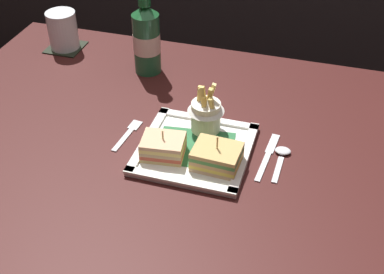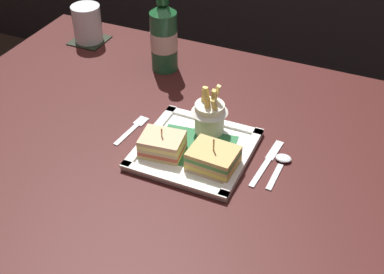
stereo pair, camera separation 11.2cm
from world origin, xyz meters
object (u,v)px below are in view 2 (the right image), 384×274
Objects in this scene: square_plate at (195,150)px; sandwich_half_right at (213,159)px; dining_table at (190,193)px; sandwich_half_left at (162,144)px; knife at (268,161)px; spoon at (281,163)px; water_glass at (87,25)px; beer_bottle at (164,35)px; fork at (133,129)px; fries_cup at (210,112)px.

square_plate is 0.08m from sandwich_half_right.
sandwich_half_left is at bearing -137.67° from dining_table.
knife is 1.43× the size of spoon.
knife is at bearing 19.07° from sandwich_half_left.
beer_bottle is at bearing -10.46° from water_glass.
fork is at bearing -177.11° from knife.
sandwich_half_left is 0.58× the size of knife.
dining_table is 13.60× the size of sandwich_half_left.
beer_bottle is at bearing 147.25° from spoon.
square_plate reaches higher than knife.
water_glass is (-0.56, 0.39, 0.02)m from sandwich_half_right.
beer_bottle is (-0.28, 0.34, 0.07)m from sandwich_half_right.
fork is at bearing -176.94° from spoon.
water_glass is at bearing 144.29° from dining_table.
sandwich_half_right is at bearing -142.60° from knife.
fries_cup is at bearing -45.21° from beer_bottle.
dining_table is at bearing 42.33° from sandwich_half_left.
knife is at bearing -25.71° from water_glass.
sandwich_half_left is at bearing 180.00° from sandwich_half_right.
beer_bottle is 0.30m from fork.
sandwich_half_right is 0.38× the size of beer_bottle.
fork is (-0.11, 0.06, -0.03)m from sandwich_half_left.
dining_table is at bearing -35.71° from water_glass.
fork is (-0.17, 0.02, -0.01)m from square_plate.
sandwich_half_right is 0.15m from spoon.
fries_cup reaches higher than sandwich_half_right.
fries_cup is at bearing 116.04° from sandwich_half_right.
dining_table is 7.95× the size of knife.
water_glass is at bearing 154.29° from knife.
knife is at bearing -174.99° from spoon.
fork is 0.32m from knife.
fries_cup reaches higher than dining_table.
beer_bottle reaches higher than sandwich_half_left.
fries_cup reaches higher than fork.
fries_cup reaches higher than sandwich_half_left.
dining_table is 11.20× the size of fries_cup.
sandwich_half_right reaches higher than knife.
beer_bottle reaches higher than knife.
knife is (0.15, -0.04, -0.06)m from fries_cup.
beer_bottle is 0.29m from water_glass.
square_plate is 0.38m from beer_bottle.
sandwich_half_left is at bearing -119.44° from fries_cup.
sandwich_half_left reaches higher than knife.
fries_cup is 1.11× the size of water_glass.
square_plate is at bearing 33.10° from sandwich_half_left.
square_plate is at bearing -12.61° from dining_table.
beer_bottle reaches higher than sandwich_half_right.
fries_cup is 0.19m from fork.
sandwich_half_right is at bearing -33.10° from square_plate.
knife is (0.66, -0.32, -0.05)m from water_glass.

